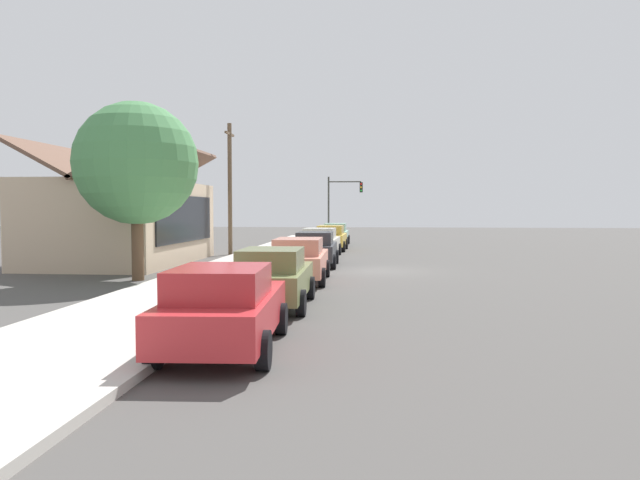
# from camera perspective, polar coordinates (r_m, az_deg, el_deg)

# --- Properties ---
(ground_plane) EXTENTS (120.00, 120.00, 0.00)m
(ground_plane) POSITION_cam_1_polar(r_m,az_deg,el_deg) (25.12, 5.18, -2.99)
(ground_plane) COLOR #4C4947
(sidewalk_curb) EXTENTS (60.00, 4.20, 0.16)m
(sidewalk_curb) POSITION_cam_1_polar(r_m,az_deg,el_deg) (25.73, -7.41, -2.68)
(sidewalk_curb) COLOR beige
(sidewalk_curb) RESTS_ON ground
(car_cherry) EXTENTS (4.52, 2.19, 1.59)m
(car_cherry) POSITION_cam_1_polar(r_m,az_deg,el_deg) (11.03, -9.27, -6.45)
(car_cherry) COLOR red
(car_cherry) RESTS_ON ground
(car_olive) EXTENTS (4.51, 2.04, 1.59)m
(car_olive) POSITION_cam_1_polar(r_m,az_deg,el_deg) (15.74, -4.54, -3.59)
(car_olive) COLOR olive
(car_olive) RESTS_ON ground
(car_coral) EXTENTS (4.91, 2.11, 1.59)m
(car_coral) POSITION_cam_1_polar(r_m,az_deg,el_deg) (21.15, -2.00, -1.88)
(car_coral) COLOR #EA8C75
(car_coral) RESTS_ON ground
(car_charcoal) EXTENTS (4.47, 2.05, 1.59)m
(car_charcoal) POSITION_cam_1_polar(r_m,az_deg,el_deg) (26.87, -0.43, -0.84)
(car_charcoal) COLOR #2D3035
(car_charcoal) RESTS_ON ground
(car_ivory) EXTENTS (4.72, 2.09, 1.59)m
(car_ivory) POSITION_cam_1_polar(r_m,az_deg,el_deg) (32.17, 0.04, -0.20)
(car_ivory) COLOR silver
(car_ivory) RESTS_ON ground
(car_mustard) EXTENTS (4.53, 2.00, 1.59)m
(car_mustard) POSITION_cam_1_polar(r_m,az_deg,el_deg) (37.27, 1.07, 0.23)
(car_mustard) COLOR gold
(car_mustard) RESTS_ON ground
(car_seafoam) EXTENTS (4.51, 1.94, 1.59)m
(car_seafoam) POSITION_cam_1_polar(r_m,az_deg,el_deg) (43.04, 1.53, 0.60)
(car_seafoam) COLOR #9ED1BC
(car_seafoam) RESTS_ON ground
(storefront_building) EXTENTS (10.47, 6.36, 5.65)m
(storefront_building) POSITION_cam_1_polar(r_m,az_deg,el_deg) (29.95, -18.40, 1.85)
(storefront_building) COLOR #CCB293
(storefront_building) RESTS_ON ground
(shade_tree) EXTENTS (4.46, 4.46, 6.52)m
(shade_tree) POSITION_cam_1_polar(r_m,az_deg,el_deg) (22.61, -17.36, 7.05)
(shade_tree) COLOR brown
(shade_tree) RESTS_ON ground
(traffic_light_main) EXTENTS (0.37, 2.79, 5.20)m
(traffic_light_main) POSITION_cam_1_polar(r_m,az_deg,el_deg) (47.06, 2.13, 4.07)
(traffic_light_main) COLOR #383833
(traffic_light_main) RESTS_ON ground
(utility_pole_wooden) EXTENTS (1.80, 0.24, 7.50)m
(utility_pole_wooden) POSITION_cam_1_polar(r_m,az_deg,el_deg) (34.16, -8.72, 5.17)
(utility_pole_wooden) COLOR brown
(utility_pole_wooden) RESTS_ON ground
(fire_hydrant_red) EXTENTS (0.22, 0.22, 0.71)m
(fire_hydrant_red) POSITION_cam_1_polar(r_m,az_deg,el_deg) (25.69, -4.23, -1.74)
(fire_hydrant_red) COLOR red
(fire_hydrant_red) RESTS_ON sidewalk_curb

